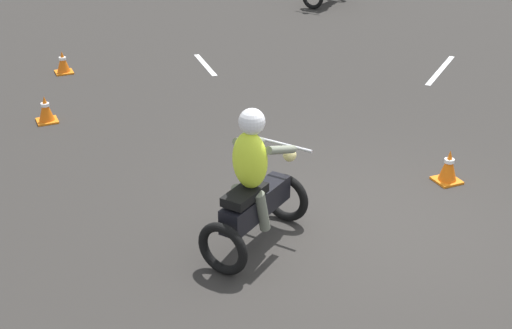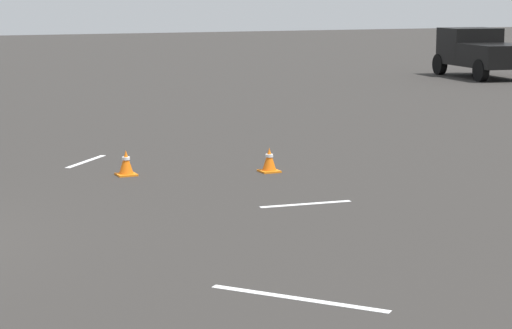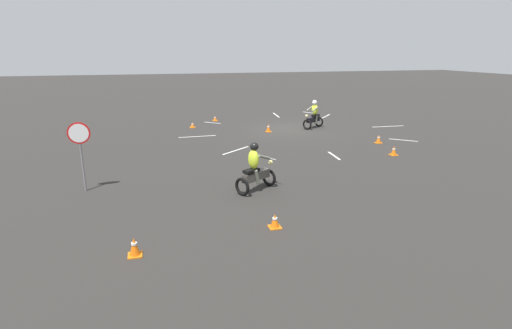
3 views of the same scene
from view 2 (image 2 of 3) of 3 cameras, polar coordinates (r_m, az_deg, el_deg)
pickup_truck at (r=36.69m, az=12.76°, el=6.32°), size 4.35×2.46×1.73m
traffic_cone_far_center at (r=16.82m, az=0.76°, el=0.24°), size 0.32×0.32×0.41m
traffic_cone_far_left at (r=16.64m, az=-7.44°, el=0.07°), size 0.32×0.32×0.42m
lane_stripe_ne at (r=9.96m, az=2.43°, el=-7.65°), size 1.53×1.30×0.01m
lane_stripe_n at (r=14.30m, az=2.87°, el=-2.26°), size 0.22×1.39×0.01m
lane_stripe_nw at (r=18.15m, az=-9.69°, el=0.18°), size 1.14×1.01×0.01m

